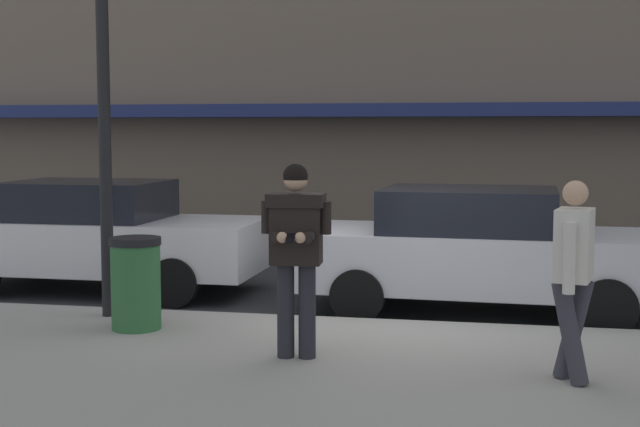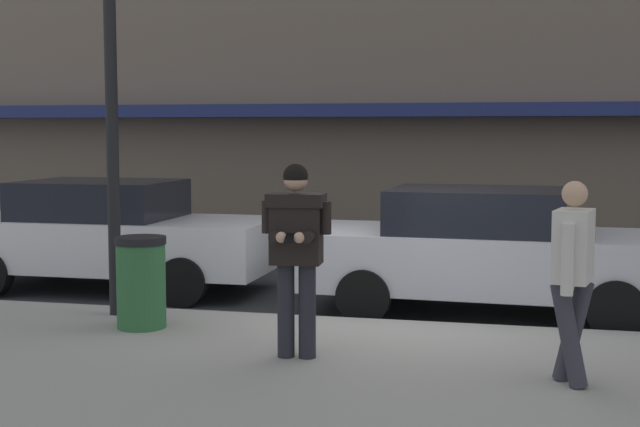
{
  "view_description": "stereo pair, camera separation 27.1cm",
  "coord_description": "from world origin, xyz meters",
  "px_view_note": "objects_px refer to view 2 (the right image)",
  "views": [
    {
      "loc": [
        1.11,
        -9.96,
        2.25
      ],
      "look_at": [
        -0.48,
        -2.04,
        1.49
      ],
      "focal_mm": 50.0,
      "sensor_mm": 36.0,
      "label": 1
    },
    {
      "loc": [
        1.37,
        -9.9,
        2.25
      ],
      "look_at": [
        -0.48,
        -2.04,
        1.49
      ],
      "focal_mm": 50.0,
      "sensor_mm": 36.0,
      "label": 2
    }
  ],
  "objects_px": {
    "parked_sedan_near": "(110,234)",
    "parked_sedan_mid": "(489,251)",
    "street_lamp_post": "(110,50)",
    "pedestrian_in_light_coat": "(573,269)",
    "trash_bin": "(141,282)",
    "man_texting_on_phone": "(296,239)"
  },
  "relations": [
    {
      "from": "parked_sedan_near",
      "to": "parked_sedan_mid",
      "type": "relative_size",
      "value": 0.99
    },
    {
      "from": "parked_sedan_near",
      "to": "street_lamp_post",
      "type": "bearing_deg",
      "value": -62.1
    },
    {
      "from": "pedestrian_in_light_coat",
      "to": "street_lamp_post",
      "type": "xyz_separation_m",
      "value": [
        -4.95,
        1.71,
        2.03
      ]
    },
    {
      "from": "parked_sedan_near",
      "to": "trash_bin",
      "type": "bearing_deg",
      "value": -57.63
    },
    {
      "from": "parked_sedan_mid",
      "to": "pedestrian_in_light_coat",
      "type": "distance_m",
      "value": 3.45
    },
    {
      "from": "pedestrian_in_light_coat",
      "to": "parked_sedan_mid",
      "type": "bearing_deg",
      "value": 103.95
    },
    {
      "from": "man_texting_on_phone",
      "to": "street_lamp_post",
      "type": "distance_m",
      "value": 3.45
    },
    {
      "from": "man_texting_on_phone",
      "to": "street_lamp_post",
      "type": "height_order",
      "value": "street_lamp_post"
    },
    {
      "from": "parked_sedan_mid",
      "to": "pedestrian_in_light_coat",
      "type": "relative_size",
      "value": 2.68
    },
    {
      "from": "street_lamp_post",
      "to": "parked_sedan_mid",
      "type": "bearing_deg",
      "value": 21.46
    },
    {
      "from": "pedestrian_in_light_coat",
      "to": "street_lamp_post",
      "type": "distance_m",
      "value": 5.62
    },
    {
      "from": "parked_sedan_mid",
      "to": "parked_sedan_near",
      "type": "bearing_deg",
      "value": 174.65
    },
    {
      "from": "pedestrian_in_light_coat",
      "to": "street_lamp_post",
      "type": "bearing_deg",
      "value": 160.95
    },
    {
      "from": "pedestrian_in_light_coat",
      "to": "man_texting_on_phone",
      "type": "bearing_deg",
      "value": 172.89
    },
    {
      "from": "man_texting_on_phone",
      "to": "pedestrian_in_light_coat",
      "type": "xyz_separation_m",
      "value": [
        2.44,
        -0.3,
        -0.14
      ]
    },
    {
      "from": "street_lamp_post",
      "to": "trash_bin",
      "type": "bearing_deg",
      "value": -44.33
    },
    {
      "from": "parked_sedan_mid",
      "to": "street_lamp_post",
      "type": "height_order",
      "value": "street_lamp_post"
    },
    {
      "from": "parked_sedan_mid",
      "to": "man_texting_on_phone",
      "type": "distance_m",
      "value": 3.46
    },
    {
      "from": "man_texting_on_phone",
      "to": "pedestrian_in_light_coat",
      "type": "relative_size",
      "value": 1.06
    },
    {
      "from": "trash_bin",
      "to": "parked_sedan_mid",
      "type": "bearing_deg",
      "value": 31.67
    },
    {
      "from": "parked_sedan_near",
      "to": "pedestrian_in_light_coat",
      "type": "bearing_deg",
      "value": -32.2
    },
    {
      "from": "parked_sedan_near",
      "to": "parked_sedan_mid",
      "type": "xyz_separation_m",
      "value": [
        5.24,
        -0.49,
        0.0
      ]
    }
  ]
}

